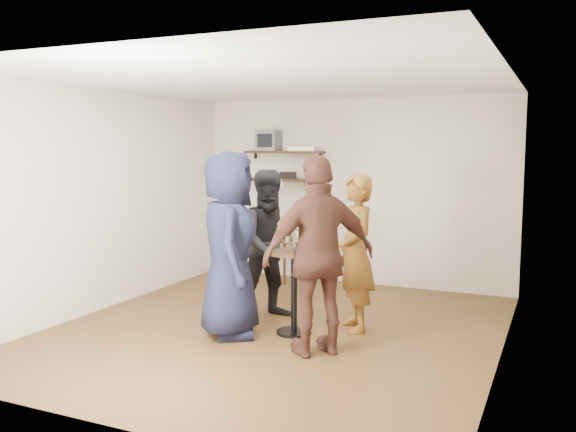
% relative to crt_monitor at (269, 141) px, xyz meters
% --- Properties ---
extents(room, '(4.58, 5.08, 2.68)m').
position_rel_crt_monitor_xyz_m(room, '(1.24, -2.38, -0.72)').
color(room, '#412914').
rests_on(room, ground).
extents(shelf_upper, '(1.20, 0.25, 0.04)m').
position_rel_crt_monitor_xyz_m(shelf_upper, '(0.24, 0.00, -0.17)').
color(shelf_upper, black).
rests_on(shelf_upper, room).
extents(shelf_lower, '(1.20, 0.25, 0.04)m').
position_rel_crt_monitor_xyz_m(shelf_lower, '(0.24, 0.00, -0.57)').
color(shelf_lower, black).
rests_on(shelf_lower, room).
extents(crt_monitor, '(0.32, 0.30, 0.30)m').
position_rel_crt_monitor_xyz_m(crt_monitor, '(0.00, 0.00, 0.00)').
color(crt_monitor, '#59595B').
rests_on(crt_monitor, shelf_upper).
extents(dvd_deck, '(0.40, 0.24, 0.06)m').
position_rel_crt_monitor_xyz_m(dvd_deck, '(0.55, 0.00, -0.12)').
color(dvd_deck, silver).
rests_on(dvd_deck, shelf_upper).
extents(radio, '(0.22, 0.10, 0.10)m').
position_rel_crt_monitor_xyz_m(radio, '(0.30, 0.00, -0.50)').
color(radio, black).
rests_on(radio, shelf_lower).
extents(power_strip, '(0.30, 0.05, 0.03)m').
position_rel_crt_monitor_xyz_m(power_strip, '(-0.07, 0.05, -0.54)').
color(power_strip, black).
rests_on(power_strip, shelf_lower).
extents(side_table, '(0.53, 0.53, 0.63)m').
position_rel_crt_monitor_xyz_m(side_table, '(0.23, -0.21, -1.49)').
color(side_table, black).
rests_on(side_table, room).
extents(vase_lilies, '(0.19, 0.19, 0.92)m').
position_rel_crt_monitor_xyz_m(vase_lilies, '(0.23, -0.21, -1.10)').
color(vase_lilies, silver).
rests_on(vase_lilies, side_table).
extents(drinks_table, '(0.48, 0.48, 0.87)m').
position_rel_crt_monitor_xyz_m(drinks_table, '(1.46, -2.41, -1.46)').
color(drinks_table, black).
rests_on(drinks_table, room).
extents(wine_glass_fl, '(0.06, 0.06, 0.19)m').
position_rel_crt_monitor_xyz_m(wine_glass_fl, '(1.41, -2.45, -1.02)').
color(wine_glass_fl, silver).
rests_on(wine_glass_fl, drinks_table).
extents(wine_glass_fr, '(0.07, 0.07, 0.22)m').
position_rel_crt_monitor_xyz_m(wine_glass_fr, '(1.53, -2.45, -1.00)').
color(wine_glass_fr, silver).
rests_on(wine_glass_fr, drinks_table).
extents(wine_glass_bl, '(0.07, 0.07, 0.21)m').
position_rel_crt_monitor_xyz_m(wine_glass_bl, '(1.44, -2.33, -1.01)').
color(wine_glass_bl, silver).
rests_on(wine_glass_bl, drinks_table).
extents(wine_glass_br, '(0.06, 0.06, 0.19)m').
position_rel_crt_monitor_xyz_m(wine_glass_br, '(1.48, -2.41, -1.02)').
color(wine_glass_br, silver).
rests_on(wine_glass_br, drinks_table).
extents(person_plaid, '(0.67, 0.72, 1.65)m').
position_rel_crt_monitor_xyz_m(person_plaid, '(2.00, -2.02, -1.19)').
color(person_plaid, '#B72814').
rests_on(person_plaid, room).
extents(person_dark, '(1.02, 1.03, 1.68)m').
position_rel_crt_monitor_xyz_m(person_dark, '(0.99, -1.95, -1.18)').
color(person_dark, black).
rests_on(person_dark, room).
extents(person_navy, '(0.98, 1.10, 1.89)m').
position_rel_crt_monitor_xyz_m(person_navy, '(0.89, -2.74, -1.07)').
color(person_navy, black).
rests_on(person_navy, room).
extents(person_brown, '(1.10, 1.09, 1.86)m').
position_rel_crt_monitor_xyz_m(person_brown, '(1.93, -2.88, -1.09)').
color(person_brown, '#46261E').
rests_on(person_brown, room).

